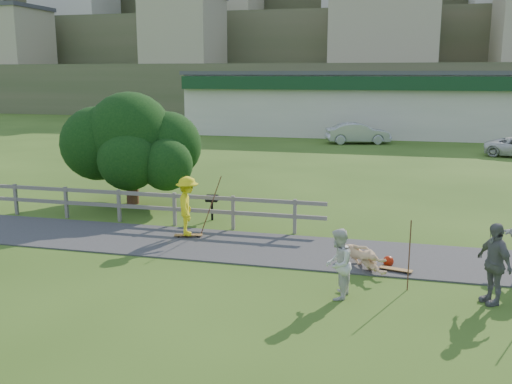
{
  "coord_description": "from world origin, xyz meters",
  "views": [
    {
      "loc": [
        5.05,
        -13.63,
        4.91
      ],
      "look_at": [
        1.08,
        2.0,
        1.55
      ],
      "focal_mm": 40.0,
      "sensor_mm": 36.0,
      "label": 1
    }
  ],
  "objects_px": {
    "spectator_a": "(338,264)",
    "bbq": "(212,208)",
    "spectator_b": "(494,263)",
    "car_silver": "(358,133)",
    "skater_rider": "(188,209)",
    "skater_fallen": "(364,257)",
    "tree": "(131,155)"
  },
  "relations": [
    {
      "from": "car_silver",
      "to": "tree",
      "type": "relative_size",
      "value": 0.85
    },
    {
      "from": "spectator_a",
      "to": "bbq",
      "type": "distance_m",
      "value": 7.64
    },
    {
      "from": "skater_rider",
      "to": "tree",
      "type": "height_order",
      "value": "tree"
    },
    {
      "from": "spectator_a",
      "to": "bbq",
      "type": "relative_size",
      "value": 1.82
    },
    {
      "from": "car_silver",
      "to": "bbq",
      "type": "distance_m",
      "value": 23.37
    },
    {
      "from": "spectator_a",
      "to": "car_silver",
      "type": "distance_m",
      "value": 29.07
    },
    {
      "from": "spectator_a",
      "to": "spectator_b",
      "type": "bearing_deg",
      "value": 105.93
    },
    {
      "from": "spectator_a",
      "to": "bbq",
      "type": "xyz_separation_m",
      "value": [
        -4.9,
        5.86,
        -0.36
      ]
    },
    {
      "from": "bbq",
      "to": "skater_rider",
      "type": "bearing_deg",
      "value": -96.58
    },
    {
      "from": "skater_fallen",
      "to": "tree",
      "type": "distance_m",
      "value": 10.72
    },
    {
      "from": "car_silver",
      "to": "skater_fallen",
      "type": "bearing_deg",
      "value": 168.77
    },
    {
      "from": "skater_rider",
      "to": "bbq",
      "type": "height_order",
      "value": "skater_rider"
    },
    {
      "from": "tree",
      "to": "spectator_a",
      "type": "bearing_deg",
      "value": -40.97
    },
    {
      "from": "car_silver",
      "to": "spectator_b",
      "type": "bearing_deg",
      "value": 174.11
    },
    {
      "from": "skater_rider",
      "to": "bbq",
      "type": "xyz_separation_m",
      "value": [
        0.02,
        2.23,
        -0.46
      ]
    },
    {
      "from": "skater_fallen",
      "to": "bbq",
      "type": "height_order",
      "value": "bbq"
    },
    {
      "from": "skater_fallen",
      "to": "car_silver",
      "type": "relative_size",
      "value": 0.37
    },
    {
      "from": "skater_fallen",
      "to": "tree",
      "type": "bearing_deg",
      "value": 113.32
    },
    {
      "from": "skater_rider",
      "to": "spectator_b",
      "type": "bearing_deg",
      "value": -130.64
    },
    {
      "from": "spectator_b",
      "to": "skater_rider",
      "type": "bearing_deg",
      "value": -138.98
    },
    {
      "from": "skater_fallen",
      "to": "spectator_b",
      "type": "distance_m",
      "value": 3.29
    },
    {
      "from": "skater_rider",
      "to": "skater_fallen",
      "type": "xyz_separation_m",
      "value": [
        5.37,
        -1.52,
        -0.59
      ]
    },
    {
      "from": "skater_rider",
      "to": "spectator_a",
      "type": "bearing_deg",
      "value": -146.46
    },
    {
      "from": "skater_fallen",
      "to": "spectator_b",
      "type": "bearing_deg",
      "value": -64.94
    },
    {
      "from": "skater_rider",
      "to": "tree",
      "type": "relative_size",
      "value": 0.34
    },
    {
      "from": "skater_rider",
      "to": "spectator_b",
      "type": "height_order",
      "value": "spectator_b"
    },
    {
      "from": "skater_fallen",
      "to": "spectator_b",
      "type": "xyz_separation_m",
      "value": [
        2.83,
        -1.57,
        0.6
      ]
    },
    {
      "from": "spectator_a",
      "to": "car_silver",
      "type": "bearing_deg",
      "value": -170.08
    },
    {
      "from": "tree",
      "to": "bbq",
      "type": "xyz_separation_m",
      "value": [
        3.77,
        -1.67,
        -1.45
      ]
    },
    {
      "from": "skater_rider",
      "to": "bbq",
      "type": "bearing_deg",
      "value": -20.49
    },
    {
      "from": "spectator_b",
      "to": "car_silver",
      "type": "height_order",
      "value": "spectator_b"
    },
    {
      "from": "skater_fallen",
      "to": "spectator_b",
      "type": "relative_size",
      "value": 0.93
    }
  ]
}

